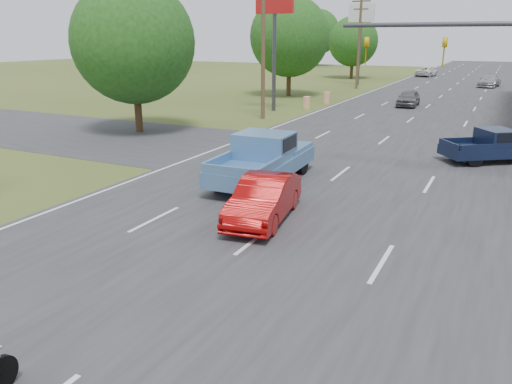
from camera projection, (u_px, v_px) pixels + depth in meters
The scene contains 20 objects.
main_road at pixel (428, 106), 41.58m from camera, with size 15.00×180.00×0.02m, color #2D2D30.
cross_road at pixel (354, 164), 22.81m from camera, with size 120.00×10.00×0.02m, color #2D2D30.
utility_pole_5 at pixel (263, 40), 33.84m from camera, with size 2.00×0.28×10.00m.
utility_pole_6 at pixel (359, 39), 54.31m from camera, with size 2.00×0.28×10.00m.
tree_0 at pixel (133, 42), 28.95m from camera, with size 7.14×7.14×8.84m.
tree_1 at pixel (290, 37), 47.42m from camera, with size 7.56×7.56×9.36m.
tree_2 at pixel (353, 41), 68.38m from camera, with size 6.72×6.72×8.32m.
tree_4 at pixel (154, 30), 92.99m from camera, with size 9.24×9.24×11.44m.
tree_6 at pixel (317, 32), 99.43m from camera, with size 8.82×8.82×10.92m.
barrel_2 at pixel (307, 103), 39.96m from camera, with size 0.56×0.56×1.00m, color orange.
barrel_3 at pixel (327, 98), 43.24m from camera, with size 0.56×0.56×1.00m, color orange.
pole_sign_left_near at pixel (275, 14), 37.13m from camera, with size 3.00×0.35×9.20m.
pole_sign_left_far at pixel (361, 22), 57.60m from camera, with size 3.00×0.35×9.20m.
signal_mast at pixel (511, 58), 18.04m from camera, with size 9.12×0.40×7.00m.
red_convertible at pixel (264, 199), 15.61m from camera, with size 1.46×4.19×1.38m, color #910706.
blue_pickup at pixel (265, 157), 19.69m from camera, with size 2.54×6.06×1.98m.
navy_pickup at pixel (496, 145), 22.95m from camera, with size 4.76×4.15×1.53m.
distant_car_grey at pixel (408, 98), 41.47m from camera, with size 1.59×3.95×1.35m, color #58585D.
distant_car_silver at pixel (489, 81), 57.55m from camera, with size 1.97×4.86×1.41m, color #9C9B9F.
distant_car_white at pixel (427, 72), 72.92m from camera, with size 2.20×4.77×1.33m, color silver.
Camera 1 is at (5.94, -3.82, 5.55)m, focal length 35.00 mm.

